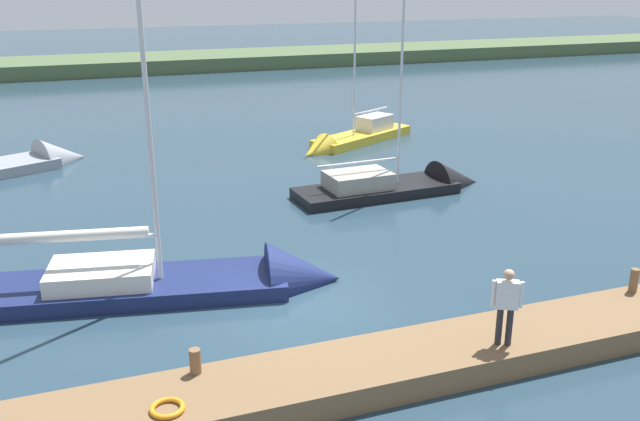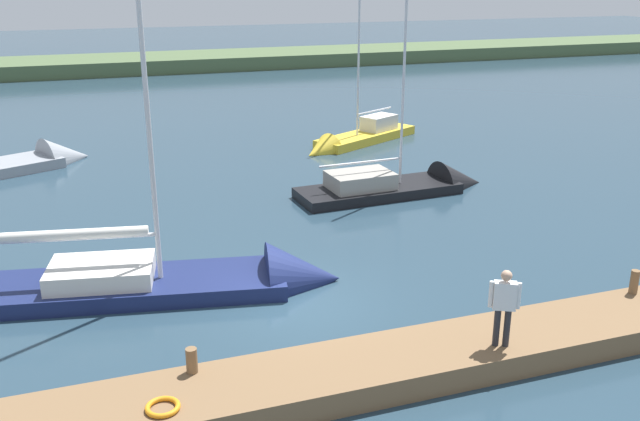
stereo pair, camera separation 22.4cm
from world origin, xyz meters
name	(u,v)px [view 2 (the right image)]	position (x,y,z in m)	size (l,w,h in m)	color
ground_plane	(299,303)	(0.00, 0.00, 0.00)	(200.00, 200.00, 0.00)	#263D4C
far_shoreline	(132,71)	(0.00, -48.61, 0.00)	(180.00, 8.00, 2.40)	#4C603D
dock_pier	(358,372)	(0.00, 4.06, 0.29)	(22.28, 2.00, 0.58)	brown
mooring_post_near	(192,360)	(3.34, 3.36, 0.85)	(0.23, 0.23, 0.54)	brown
mooring_post_far	(634,282)	(-7.80, 3.36, 0.89)	(0.21, 0.21, 0.62)	brown
life_ring_buoy	(163,407)	(4.08, 4.46, 0.63)	(0.66, 0.66, 0.10)	orange
sailboat_behind_pier	(410,189)	(-7.17, -7.99, 0.10)	(8.02, 2.58, 9.99)	black
sailboat_far_left	(354,142)	(-8.12, -16.18, 0.14)	(7.33, 4.97, 8.92)	gold
sailboat_far_right	(4,168)	(8.27, -16.39, 0.17)	(9.38, 5.88, 9.48)	gray
sailboat_inner_slip	(197,283)	(2.40, -1.71, 0.20)	(10.15, 4.07, 12.21)	navy
person_on_dock	(504,302)	(-3.16, 4.50, 1.61)	(0.60, 0.42, 1.77)	#28282D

